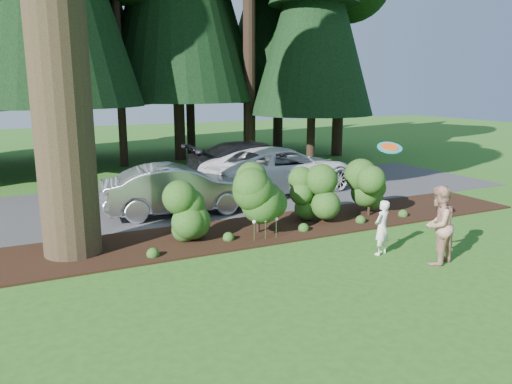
{
  "coord_description": "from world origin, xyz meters",
  "views": [
    {
      "loc": [
        -5.62,
        -7.92,
        3.72
      ],
      "look_at": [
        -0.67,
        2.16,
        1.3
      ],
      "focal_mm": 35.0,
      "sensor_mm": 36.0,
      "label": 1
    }
  ],
  "objects_px": {
    "child": "(382,228)",
    "adult": "(438,225)",
    "car_white_suv": "(281,169)",
    "frisbee": "(390,148)",
    "car_silver_wagon": "(179,189)",
    "car_dark_suv": "(256,162)"
  },
  "relations": [
    {
      "from": "car_silver_wagon",
      "to": "child",
      "type": "height_order",
      "value": "car_silver_wagon"
    },
    {
      "from": "child",
      "to": "car_dark_suv",
      "type": "bearing_deg",
      "value": -117.64
    },
    {
      "from": "adult",
      "to": "frisbee",
      "type": "height_order",
      "value": "frisbee"
    },
    {
      "from": "car_white_suv",
      "to": "child",
      "type": "height_order",
      "value": "car_white_suv"
    },
    {
      "from": "car_white_suv",
      "to": "frisbee",
      "type": "bearing_deg",
      "value": 166.01
    },
    {
      "from": "frisbee",
      "to": "car_silver_wagon",
      "type": "bearing_deg",
      "value": 123.91
    },
    {
      "from": "car_dark_suv",
      "to": "adult",
      "type": "relative_size",
      "value": 3.2
    },
    {
      "from": "car_dark_suv",
      "to": "child",
      "type": "relative_size",
      "value": 4.36
    },
    {
      "from": "car_white_suv",
      "to": "car_dark_suv",
      "type": "distance_m",
      "value": 1.94
    },
    {
      "from": "adult",
      "to": "car_white_suv",
      "type": "bearing_deg",
      "value": -110.91
    },
    {
      "from": "child",
      "to": "adult",
      "type": "bearing_deg",
      "value": 104.2
    },
    {
      "from": "car_white_suv",
      "to": "child",
      "type": "bearing_deg",
      "value": 163.13
    },
    {
      "from": "frisbee",
      "to": "car_dark_suv",
      "type": "bearing_deg",
      "value": 84.67
    },
    {
      "from": "car_silver_wagon",
      "to": "adult",
      "type": "bearing_deg",
      "value": -145.08
    },
    {
      "from": "child",
      "to": "frisbee",
      "type": "distance_m",
      "value": 1.8
    },
    {
      "from": "car_white_suv",
      "to": "adult",
      "type": "xyz_separation_m",
      "value": [
        -0.57,
        -7.81,
        0.03
      ]
    },
    {
      "from": "child",
      "to": "adult",
      "type": "height_order",
      "value": "adult"
    },
    {
      "from": "car_white_suv",
      "to": "child",
      "type": "xyz_separation_m",
      "value": [
        -1.23,
        -6.84,
        -0.19
      ]
    },
    {
      "from": "car_dark_suv",
      "to": "frisbee",
      "type": "xyz_separation_m",
      "value": [
        -0.79,
        -8.43,
        1.53
      ]
    },
    {
      "from": "car_white_suv",
      "to": "adult",
      "type": "distance_m",
      "value": 7.83
    },
    {
      "from": "car_white_suv",
      "to": "car_dark_suv",
      "type": "relative_size",
      "value": 1.04
    },
    {
      "from": "car_silver_wagon",
      "to": "car_dark_suv",
      "type": "xyz_separation_m",
      "value": [
        4.16,
        3.41,
        0.07
      ]
    }
  ]
}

